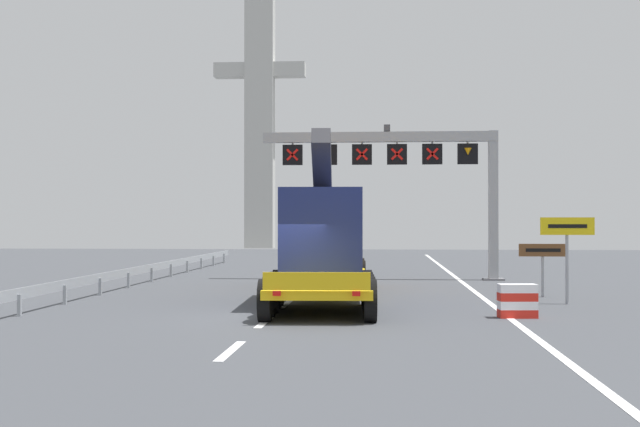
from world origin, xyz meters
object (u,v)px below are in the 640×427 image
Objects in this scene: overhead_lane_gantry at (408,160)px; crash_barrier_striped at (517,301)px; exit_sign_yellow at (567,237)px; bridge_pylon_distant at (260,101)px; heavy_haul_truck_yellow at (325,239)px; tourist_info_sign_brown at (543,256)px.

crash_barrier_striped is (2.45, -14.71, -4.86)m from overhead_lane_gantry.
exit_sign_yellow is 59.61m from bridge_pylon_distant.
exit_sign_yellow is 2.60× the size of crash_barrier_striped.
overhead_lane_gantry reaches higher than heavy_haul_truck_yellow.
overhead_lane_gantry reaches higher than tourist_info_sign_brown.
overhead_lane_gantry is at bearing -73.51° from bridge_pylon_distant.
crash_barrier_striped is (-2.15, -3.89, -1.63)m from exit_sign_yellow.
exit_sign_yellow reaches higher than crash_barrier_striped.
overhead_lane_gantry is 3.94× the size of exit_sign_yellow.
heavy_haul_truck_yellow is 8.33m from crash_barrier_striped.
overhead_lane_gantry is at bearing 70.28° from heavy_haul_truck_yellow.
tourist_info_sign_brown is (7.43, 0.35, -0.59)m from heavy_haul_truck_yellow.
heavy_haul_truck_yellow is at bearing -79.28° from bridge_pylon_distant.
crash_barrier_striped is at bearing -75.22° from bridge_pylon_distant.
exit_sign_yellow is 0.10× the size of bridge_pylon_distant.
tourist_info_sign_brown is at bearing 73.67° from crash_barrier_striped.
crash_barrier_striped is 0.04× the size of bridge_pylon_distant.
overhead_lane_gantry reaches higher than exit_sign_yellow.
heavy_haul_truck_yellow reaches higher than exit_sign_yellow.
heavy_haul_truck_yellow is 8.00m from exit_sign_yellow.
bridge_pylon_distant is (-13.23, 44.68, 9.22)m from overhead_lane_gantry.
overhead_lane_gantry is 12.20m from exit_sign_yellow.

